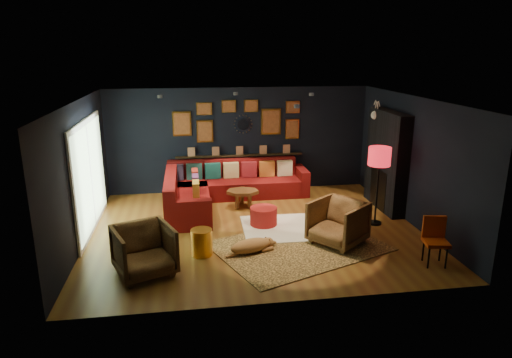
{
  "coord_description": "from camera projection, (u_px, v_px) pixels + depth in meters",
  "views": [
    {
      "loc": [
        -1.26,
        -8.44,
        3.51
      ],
      "look_at": [
        0.06,
        0.3,
        0.98
      ],
      "focal_mm": 32.0,
      "sensor_mm": 36.0,
      "label": 1
    }
  ],
  "objects": [
    {
      "name": "ledge",
      "position": [
        240.0,
        155.0,
        11.46
      ],
      "size": [
        3.2,
        0.12,
        0.04
      ],
      "primitive_type": "cube",
      "color": "black",
      "rests_on": "room_walls"
    },
    {
      "name": "dog",
      "position": [
        251.0,
        243.0,
        8.09
      ],
      "size": [
        1.16,
        0.83,
        0.33
      ],
      "primitive_type": null,
      "rotation": [
        0.0,
        0.0,
        0.34
      ],
      "color": "#AF7B3E",
      "rests_on": "leopard_rug"
    },
    {
      "name": "coffee_table",
      "position": [
        243.0,
        193.0,
        10.39
      ],
      "size": [
        0.8,
        0.64,
        0.38
      ],
      "rotation": [
        0.0,
        0.0,
        -0.1
      ],
      "color": "brown",
      "rests_on": "shag_rug"
    },
    {
      "name": "room_walls",
      "position": [
        255.0,
        152.0,
        8.73
      ],
      "size": [
        6.5,
        6.5,
        6.5
      ],
      "color": "black",
      "rests_on": "ground"
    },
    {
      "name": "leopard_rug",
      "position": [
        299.0,
        246.0,
        8.39
      ],
      "size": [
        3.5,
        3.04,
        0.02
      ],
      "primitive_type": "cube",
      "rotation": [
        0.0,
        0.0,
        0.39
      ],
      "color": "tan",
      "rests_on": "ground"
    },
    {
      "name": "sectional",
      "position": [
        218.0,
        189.0,
        10.71
      ],
      "size": [
        3.41,
        2.69,
        0.86
      ],
      "color": "#680A08",
      "rests_on": "ground"
    },
    {
      "name": "sunburst_mirror",
      "position": [
        243.0,
        124.0,
        11.3
      ],
      "size": [
        0.47,
        0.16,
        0.47
      ],
      "color": "silver",
      "rests_on": "room_walls"
    },
    {
      "name": "armchair_right",
      "position": [
        338.0,
        221.0,
        8.41
      ],
      "size": [
        1.2,
        1.21,
        0.91
      ],
      "primitive_type": "imported",
      "rotation": [
        0.0,
        0.0,
        -0.89
      ],
      "color": "#AE743C",
      "rests_on": "ground"
    },
    {
      "name": "orange_chair",
      "position": [
        435.0,
        237.0,
        7.63
      ],
      "size": [
        0.45,
        0.45,
        0.81
      ],
      "rotation": [
        0.0,
        0.0,
        -0.19
      ],
      "color": "black",
      "rests_on": "ground"
    },
    {
      "name": "gold_stool",
      "position": [
        202.0,
        242.0,
        8.0
      ],
      "size": [
        0.38,
        0.38,
        0.47
      ],
      "primitive_type": "cylinder",
      "color": "gold",
      "rests_on": "ground"
    },
    {
      "name": "armchair_left",
      "position": [
        144.0,
        248.0,
        7.26
      ],
      "size": [
        1.11,
        1.08,
        0.9
      ],
      "primitive_type": "imported",
      "rotation": [
        0.0,
        0.0,
        0.38
      ],
      "color": "#AE743C",
      "rests_on": "ground"
    },
    {
      "name": "deer_head",
      "position": [
        382.0,
        115.0,
        10.39
      ],
      "size": [
        0.5,
        0.28,
        0.45
      ],
      "color": "white",
      "rests_on": "fireplace"
    },
    {
      "name": "floor",
      "position": [
        255.0,
        230.0,
        9.17
      ],
      "size": [
        6.5,
        6.5,
        0.0
      ],
      "primitive_type": "plane",
      "color": "brown",
      "rests_on": "ground"
    },
    {
      "name": "sliding_door",
      "position": [
        90.0,
        176.0,
        8.98
      ],
      "size": [
        0.06,
        2.8,
        2.2
      ],
      "color": "white",
      "rests_on": "ground"
    },
    {
      "name": "floor_lamp",
      "position": [
        379.0,
        160.0,
        9.1
      ],
      "size": [
        0.45,
        0.45,
        1.63
      ],
      "color": "black",
      "rests_on": "ground"
    },
    {
      "name": "fireplace",
      "position": [
        386.0,
        164.0,
        10.19
      ],
      "size": [
        0.31,
        1.6,
        2.2
      ],
      "color": "black",
      "rests_on": "ground"
    },
    {
      "name": "gallery_wall",
      "position": [
        239.0,
        120.0,
        11.25
      ],
      "size": [
        3.15,
        0.04,
        1.02
      ],
      "color": "gold",
      "rests_on": "room_walls"
    },
    {
      "name": "ceiling_spots",
      "position": [
        249.0,
        97.0,
        9.22
      ],
      "size": [
        3.3,
        2.5,
        0.06
      ],
      "color": "black",
      "rests_on": "room_walls"
    },
    {
      "name": "shag_rug",
      "position": [
        294.0,
        227.0,
        9.25
      ],
      "size": [
        2.08,
        1.54,
        0.03
      ],
      "primitive_type": "cube",
      "rotation": [
        0.0,
        0.0,
        -0.02
      ],
      "color": "white",
      "rests_on": "ground"
    },
    {
      "name": "pouf",
      "position": [
        264.0,
        216.0,
        9.33
      ],
      "size": [
        0.55,
        0.55,
        0.36
      ],
      "primitive_type": "cylinder",
      "color": "maroon",
      "rests_on": "shag_rug"
    }
  ]
}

